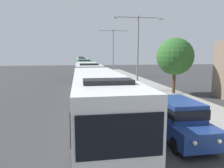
{
  "coord_description": "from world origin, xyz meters",
  "views": [
    {
      "loc": [
        -2.34,
        1.11,
        4.09
      ],
      "look_at": [
        0.48,
        18.52,
        1.58
      ],
      "focal_mm": 33.82,
      "sensor_mm": 36.0,
      "label": 1
    }
  ],
  "objects_px": {
    "bus_rear": "(81,62)",
    "bus_tail_end": "(81,61)",
    "bus_fourth_in_line": "(82,64)",
    "white_suv": "(178,118)",
    "streetlamp_far": "(113,48)",
    "roadside_tree": "(175,57)",
    "bus_second_in_line": "(88,76)",
    "bus_lead": "(99,101)",
    "streetlamp_mid": "(138,45)",
    "bus_middle": "(84,68)"
  },
  "relations": [
    {
      "from": "bus_rear",
      "to": "bus_tail_end",
      "type": "height_order",
      "value": "same"
    },
    {
      "from": "bus_fourth_in_line",
      "to": "white_suv",
      "type": "height_order",
      "value": "bus_fourth_in_line"
    },
    {
      "from": "white_suv",
      "to": "streetlamp_far",
      "type": "relative_size",
      "value": 0.56
    },
    {
      "from": "bus_fourth_in_line",
      "to": "roadside_tree",
      "type": "bearing_deg",
      "value": -74.55
    },
    {
      "from": "bus_second_in_line",
      "to": "streetlamp_far",
      "type": "relative_size",
      "value": 1.38
    },
    {
      "from": "bus_lead",
      "to": "bus_second_in_line",
      "type": "distance_m",
      "value": 12.84
    },
    {
      "from": "white_suv",
      "to": "streetlamp_mid",
      "type": "distance_m",
      "value": 13.82
    },
    {
      "from": "bus_lead",
      "to": "streetlamp_far",
      "type": "relative_size",
      "value": 1.35
    },
    {
      "from": "bus_second_in_line",
      "to": "bus_middle",
      "type": "height_order",
      "value": "same"
    },
    {
      "from": "bus_tail_end",
      "to": "streetlamp_mid",
      "type": "height_order",
      "value": "streetlamp_mid"
    },
    {
      "from": "bus_second_in_line",
      "to": "bus_rear",
      "type": "distance_m",
      "value": 40.1
    },
    {
      "from": "bus_tail_end",
      "to": "streetlamp_far",
      "type": "distance_m",
      "value": 38.93
    },
    {
      "from": "bus_tail_end",
      "to": "streetlamp_mid",
      "type": "distance_m",
      "value": 54.84
    },
    {
      "from": "streetlamp_far",
      "to": "roadside_tree",
      "type": "bearing_deg",
      "value": -80.38
    },
    {
      "from": "bus_tail_end",
      "to": "streetlamp_mid",
      "type": "xyz_separation_m",
      "value": [
        5.4,
        -54.47,
        3.35
      ]
    },
    {
      "from": "bus_rear",
      "to": "roadside_tree",
      "type": "bearing_deg",
      "value": -78.95
    },
    {
      "from": "bus_lead",
      "to": "streetlamp_mid",
      "type": "xyz_separation_m",
      "value": [
        5.4,
        11.66,
        3.35
      ]
    },
    {
      "from": "bus_tail_end",
      "to": "white_suv",
      "type": "distance_m",
      "value": 67.69
    },
    {
      "from": "bus_lead",
      "to": "white_suv",
      "type": "bearing_deg",
      "value": -21.45
    },
    {
      "from": "bus_rear",
      "to": "bus_middle",
      "type": "bearing_deg",
      "value": -90.0
    },
    {
      "from": "bus_middle",
      "to": "bus_rear",
      "type": "xyz_separation_m",
      "value": [
        -0.0,
        26.66,
        -0.0
      ]
    },
    {
      "from": "bus_second_in_line",
      "to": "bus_fourth_in_line",
      "type": "height_order",
      "value": "same"
    },
    {
      "from": "white_suv",
      "to": "bus_second_in_line",
      "type": "bearing_deg",
      "value": 104.51
    },
    {
      "from": "bus_middle",
      "to": "white_suv",
      "type": "distance_m",
      "value": 27.98
    },
    {
      "from": "bus_rear",
      "to": "streetlamp_far",
      "type": "relative_size",
      "value": 1.43
    },
    {
      "from": "bus_second_in_line",
      "to": "bus_rear",
      "type": "bearing_deg",
      "value": 90.0
    },
    {
      "from": "streetlamp_far",
      "to": "bus_middle",
      "type": "bearing_deg",
      "value": -164.75
    },
    {
      "from": "bus_fourth_in_line",
      "to": "streetlamp_far",
      "type": "relative_size",
      "value": 1.32
    },
    {
      "from": "bus_middle",
      "to": "roadside_tree",
      "type": "bearing_deg",
      "value": -63.4
    },
    {
      "from": "bus_rear",
      "to": "bus_fourth_in_line",
      "type": "bearing_deg",
      "value": -90.0
    },
    {
      "from": "white_suv",
      "to": "bus_tail_end",
      "type": "bearing_deg",
      "value": 93.13
    },
    {
      "from": "bus_lead",
      "to": "bus_fourth_in_line",
      "type": "distance_m",
      "value": 40.1
    },
    {
      "from": "streetlamp_mid",
      "to": "roadside_tree",
      "type": "distance_m",
      "value": 4.15
    },
    {
      "from": "bus_rear",
      "to": "streetlamp_far",
      "type": "height_order",
      "value": "streetlamp_far"
    },
    {
      "from": "roadside_tree",
      "to": "bus_tail_end",
      "type": "bearing_deg",
      "value": 98.53
    },
    {
      "from": "bus_second_in_line",
      "to": "bus_tail_end",
      "type": "height_order",
      "value": "same"
    },
    {
      "from": "bus_lead",
      "to": "streetlamp_far",
      "type": "height_order",
      "value": "streetlamp_far"
    },
    {
      "from": "bus_second_in_line",
      "to": "streetlamp_far",
      "type": "height_order",
      "value": "streetlamp_far"
    },
    {
      "from": "streetlamp_far",
      "to": "bus_fourth_in_line",
      "type": "bearing_deg",
      "value": 113.6
    },
    {
      "from": "bus_middle",
      "to": "bus_rear",
      "type": "distance_m",
      "value": 26.66
    },
    {
      "from": "bus_rear",
      "to": "streetlamp_mid",
      "type": "height_order",
      "value": "streetlamp_mid"
    },
    {
      "from": "streetlamp_mid",
      "to": "bus_middle",
      "type": "bearing_deg",
      "value": 110.28
    },
    {
      "from": "streetlamp_far",
      "to": "bus_second_in_line",
      "type": "bearing_deg",
      "value": -109.91
    },
    {
      "from": "bus_fourth_in_line",
      "to": "streetlamp_far",
      "type": "distance_m",
      "value": 13.94
    },
    {
      "from": "bus_second_in_line",
      "to": "bus_rear",
      "type": "height_order",
      "value": "same"
    },
    {
      "from": "streetlamp_mid",
      "to": "bus_tail_end",
      "type": "bearing_deg",
      "value": 95.66
    },
    {
      "from": "bus_rear",
      "to": "roadside_tree",
      "type": "relative_size",
      "value": 2.15
    },
    {
      "from": "streetlamp_mid",
      "to": "bus_second_in_line",
      "type": "bearing_deg",
      "value": 167.7
    },
    {
      "from": "bus_lead",
      "to": "bus_rear",
      "type": "height_order",
      "value": "same"
    },
    {
      "from": "bus_second_in_line",
      "to": "bus_rear",
      "type": "xyz_separation_m",
      "value": [
        0.0,
        40.1,
        0.0
      ]
    }
  ]
}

